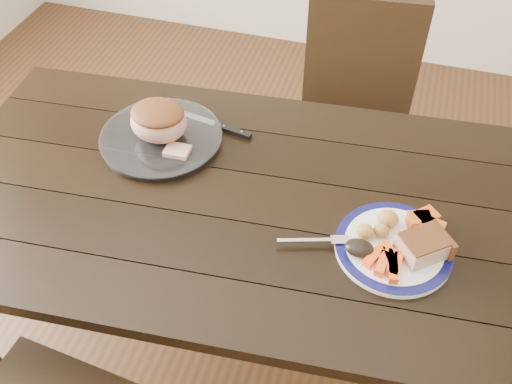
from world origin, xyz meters
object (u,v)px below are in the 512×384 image
(carving_knife, at_px, (221,127))
(dinner_plate, at_px, (394,248))
(dining_table, at_px, (231,216))
(pork_slice, at_px, (423,246))
(serving_platter, at_px, (161,139))
(roast_joint, at_px, (159,122))
(fork, at_px, (319,240))
(chair_far, at_px, (354,113))

(carving_knife, bearing_deg, dinner_plate, -19.40)
(dining_table, relative_size, carving_knife, 5.24)
(dinner_plate, relative_size, pork_slice, 2.66)
(serving_platter, bearing_deg, roast_joint, -90.00)
(dining_table, height_order, carving_knife, carving_knife)
(serving_platter, bearing_deg, carving_knife, 34.29)
(dining_table, xyz_separation_m, roast_joint, (-0.26, 0.15, 0.16))
(fork, relative_size, carving_knife, 0.55)
(chair_far, relative_size, dinner_plate, 3.22)
(fork, bearing_deg, chair_far, 74.34)
(dining_table, height_order, chair_far, chair_far)
(chair_far, bearing_deg, carving_knife, 48.42)
(dinner_plate, bearing_deg, dining_table, 171.62)
(fork, xyz_separation_m, carving_knife, (-0.38, 0.36, -0.01))
(chair_far, height_order, serving_platter, chair_far)
(serving_platter, bearing_deg, dining_table, -29.39)
(dinner_plate, xyz_separation_m, serving_platter, (-0.71, 0.21, 0.00))
(serving_platter, relative_size, carving_knife, 1.10)
(serving_platter, height_order, fork, fork)
(serving_platter, relative_size, roast_joint, 2.11)
(fork, bearing_deg, dining_table, 140.89)
(chair_far, distance_m, roast_joint, 0.83)
(chair_far, distance_m, pork_slice, 0.90)
(dining_table, height_order, roast_joint, roast_joint)
(chair_far, relative_size, carving_knife, 2.92)
(pork_slice, distance_m, carving_knife, 0.70)
(fork, height_order, roast_joint, roast_joint)
(chair_far, bearing_deg, roast_joint, 43.80)
(chair_far, relative_size, roast_joint, 5.59)
(dinner_plate, height_order, fork, fork)
(roast_joint, xyz_separation_m, carving_knife, (0.15, 0.10, -0.06))
(serving_platter, xyz_separation_m, roast_joint, (0.00, -0.00, 0.06))
(dining_table, distance_m, fork, 0.31)
(roast_joint, height_order, carving_knife, roast_joint)
(pork_slice, height_order, roast_joint, roast_joint)
(pork_slice, xyz_separation_m, roast_joint, (-0.77, 0.22, 0.03))
(serving_platter, bearing_deg, chair_far, 49.62)
(pork_slice, xyz_separation_m, fork, (-0.24, -0.03, -0.02))
(dining_table, relative_size, fork, 9.56)
(chair_far, height_order, dinner_plate, chair_far)
(serving_platter, relative_size, fork, 2.01)
(serving_platter, bearing_deg, fork, -25.60)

